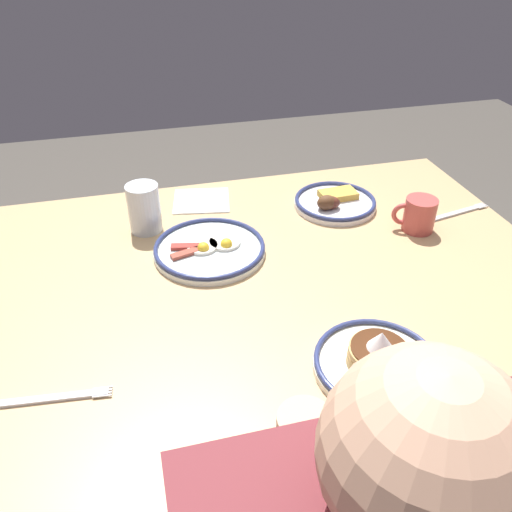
{
  "coord_description": "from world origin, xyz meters",
  "views": [
    {
      "loc": [
        0.19,
        0.89,
        1.44
      ],
      "look_at": [
        -0.05,
        -0.04,
        0.79
      ],
      "focal_mm": 36.78,
      "sensor_mm": 36.0,
      "label": 1
    }
  ],
  "objects_px": {
    "plate_center_pancakes": "(210,249)",
    "fork_near": "(51,398)",
    "plate_near_main": "(334,202)",
    "plate_far_companion": "(377,361)",
    "drinking_glass": "(145,210)",
    "coffee_mug": "(419,214)",
    "paper_napkin": "(201,201)",
    "fork_far": "(457,213)"
  },
  "relations": [
    {
      "from": "fork_far",
      "to": "fork_near",
      "type": "bearing_deg",
      "value": 21.1
    },
    {
      "from": "plate_near_main",
      "to": "plate_center_pancakes",
      "type": "distance_m",
      "value": 0.39
    },
    {
      "from": "plate_center_pancakes",
      "to": "plate_far_companion",
      "type": "xyz_separation_m",
      "value": [
        -0.22,
        0.44,
        0.01
      ]
    },
    {
      "from": "plate_far_companion",
      "to": "drinking_glass",
      "type": "xyz_separation_m",
      "value": [
        0.35,
        -0.58,
        0.03
      ]
    },
    {
      "from": "plate_far_companion",
      "to": "paper_napkin",
      "type": "bearing_deg",
      "value": -74.28
    },
    {
      "from": "plate_near_main",
      "to": "plate_far_companion",
      "type": "height_order",
      "value": "plate_far_companion"
    },
    {
      "from": "plate_far_companion",
      "to": "plate_near_main",
      "type": "bearing_deg",
      "value": -104.26
    },
    {
      "from": "plate_far_companion",
      "to": "coffee_mug",
      "type": "relative_size",
      "value": 2.12
    },
    {
      "from": "plate_far_companion",
      "to": "paper_napkin",
      "type": "xyz_separation_m",
      "value": [
        0.2,
        -0.69,
        -0.02
      ]
    },
    {
      "from": "paper_napkin",
      "to": "plate_center_pancakes",
      "type": "bearing_deg",
      "value": 84.88
    },
    {
      "from": "plate_center_pancakes",
      "to": "fork_near",
      "type": "height_order",
      "value": "plate_center_pancakes"
    },
    {
      "from": "plate_near_main",
      "to": "plate_center_pancakes",
      "type": "bearing_deg",
      "value": 20.59
    },
    {
      "from": "plate_far_companion",
      "to": "fork_near",
      "type": "xyz_separation_m",
      "value": [
        0.55,
        -0.07,
        -0.02
      ]
    },
    {
      "from": "plate_near_main",
      "to": "drinking_glass",
      "type": "xyz_separation_m",
      "value": [
        0.5,
        -0.01,
        0.04
      ]
    },
    {
      "from": "plate_near_main",
      "to": "paper_napkin",
      "type": "relative_size",
      "value": 1.46
    },
    {
      "from": "plate_far_companion",
      "to": "coffee_mug",
      "type": "height_order",
      "value": "plate_far_companion"
    },
    {
      "from": "plate_center_pancakes",
      "to": "fork_near",
      "type": "bearing_deg",
      "value": 47.51
    },
    {
      "from": "coffee_mug",
      "to": "plate_far_companion",
      "type": "bearing_deg",
      "value": 53.79
    },
    {
      "from": "coffee_mug",
      "to": "drinking_glass",
      "type": "distance_m",
      "value": 0.68
    },
    {
      "from": "plate_near_main",
      "to": "coffee_mug",
      "type": "xyz_separation_m",
      "value": [
        -0.16,
        0.16,
        0.03
      ]
    },
    {
      "from": "plate_near_main",
      "to": "plate_far_companion",
      "type": "relative_size",
      "value": 0.98
    },
    {
      "from": "paper_napkin",
      "to": "plate_near_main",
      "type": "bearing_deg",
      "value": 160.4
    },
    {
      "from": "fork_far",
      "to": "coffee_mug",
      "type": "bearing_deg",
      "value": 17.03
    },
    {
      "from": "plate_near_main",
      "to": "coffee_mug",
      "type": "distance_m",
      "value": 0.23
    },
    {
      "from": "drinking_glass",
      "to": "fork_near",
      "type": "xyz_separation_m",
      "value": [
        0.2,
        0.51,
        -0.05
      ]
    },
    {
      "from": "paper_napkin",
      "to": "fork_near",
      "type": "height_order",
      "value": "fork_near"
    },
    {
      "from": "plate_near_main",
      "to": "coffee_mug",
      "type": "height_order",
      "value": "coffee_mug"
    },
    {
      "from": "plate_near_main",
      "to": "drinking_glass",
      "type": "relative_size",
      "value": 1.8
    },
    {
      "from": "plate_far_companion",
      "to": "coffee_mug",
      "type": "xyz_separation_m",
      "value": [
        -0.3,
        -0.41,
        0.02
      ]
    },
    {
      "from": "plate_near_main",
      "to": "plate_far_companion",
      "type": "distance_m",
      "value": 0.59
    },
    {
      "from": "plate_center_pancakes",
      "to": "coffee_mug",
      "type": "bearing_deg",
      "value": 177.49
    },
    {
      "from": "paper_napkin",
      "to": "fork_near",
      "type": "relative_size",
      "value": 0.73
    },
    {
      "from": "fork_near",
      "to": "fork_far",
      "type": "distance_m",
      "value": 1.07
    },
    {
      "from": "plate_near_main",
      "to": "plate_center_pancakes",
      "type": "xyz_separation_m",
      "value": [
        0.36,
        0.14,
        -0.0
      ]
    },
    {
      "from": "drinking_glass",
      "to": "paper_napkin",
      "type": "relative_size",
      "value": 0.81
    },
    {
      "from": "plate_near_main",
      "to": "coffee_mug",
      "type": "bearing_deg",
      "value": 134.53
    },
    {
      "from": "fork_near",
      "to": "fork_far",
      "type": "xyz_separation_m",
      "value": [
        -1.0,
        -0.39,
        0.0
      ]
    },
    {
      "from": "drinking_glass",
      "to": "coffee_mug",
      "type": "bearing_deg",
      "value": 165.62
    },
    {
      "from": "coffee_mug",
      "to": "drinking_glass",
      "type": "xyz_separation_m",
      "value": [
        0.66,
        -0.17,
        0.01
      ]
    },
    {
      "from": "paper_napkin",
      "to": "fork_near",
      "type": "bearing_deg",
      "value": 60.18
    },
    {
      "from": "plate_near_main",
      "to": "plate_far_companion",
      "type": "bearing_deg",
      "value": 75.74
    },
    {
      "from": "paper_napkin",
      "to": "fork_far",
      "type": "distance_m",
      "value": 0.69
    }
  ]
}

